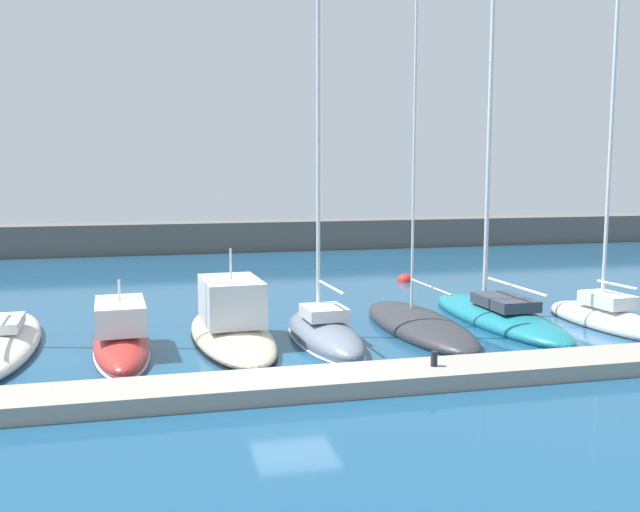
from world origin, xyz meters
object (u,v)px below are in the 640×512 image
(sailboat_charcoal_sixth, at_px, (419,324))
(sailboat_slate_fifth, at_px, (324,332))
(mooring_buoy_red, at_px, (405,281))
(dock_bollard, at_px, (434,359))
(motorboat_sand_fourth, at_px, (231,326))
(motorboat_red_third, at_px, (121,338))
(sailboat_teal_seventh, at_px, (498,313))
(sailboat_white_eighth, at_px, (605,317))

(sailboat_charcoal_sixth, bearing_deg, sailboat_slate_fifth, 101.05)
(mooring_buoy_red, bearing_deg, sailboat_slate_fifth, -122.09)
(dock_bollard, bearing_deg, motorboat_sand_fourth, 130.13)
(motorboat_sand_fourth, relative_size, sailboat_slate_fifth, 0.68)
(motorboat_red_third, relative_size, sailboat_charcoal_sixth, 0.40)
(sailboat_charcoal_sixth, bearing_deg, motorboat_red_third, 90.84)
(sailboat_slate_fifth, distance_m, sailboat_charcoal_sixth, 4.12)
(sailboat_teal_seventh, bearing_deg, motorboat_sand_fourth, 92.60)
(motorboat_sand_fourth, distance_m, sailboat_white_eighth, 14.82)
(motorboat_sand_fourth, xyz_separation_m, sailboat_teal_seventh, (11.05, 0.77, -0.22))
(sailboat_slate_fifth, relative_size, sailboat_teal_seventh, 0.69)
(sailboat_white_eighth, height_order, dock_bollard, sailboat_white_eighth)
(sailboat_teal_seventh, xyz_separation_m, mooring_buoy_red, (-0.06, 10.68, -0.38))
(sailboat_white_eighth, height_order, mooring_buoy_red, sailboat_white_eighth)
(mooring_buoy_red, bearing_deg, dock_bollard, -107.88)
(motorboat_red_third, distance_m, sailboat_white_eighth, 18.64)
(sailboat_teal_seventh, bearing_deg, sailboat_slate_fifth, 100.37)
(sailboat_charcoal_sixth, height_order, mooring_buoy_red, sailboat_charcoal_sixth)
(sailboat_white_eighth, bearing_deg, sailboat_charcoal_sixth, 75.98)
(sailboat_teal_seventh, distance_m, dock_bollard, 9.10)
(sailboat_teal_seventh, bearing_deg, dock_bollard, 139.22)
(motorboat_sand_fourth, height_order, sailboat_white_eighth, sailboat_white_eighth)
(sailboat_white_eighth, xyz_separation_m, dock_bollard, (-9.50, -5.19, 0.31))
(sailboat_teal_seventh, relative_size, mooring_buoy_red, 21.91)
(dock_bollard, bearing_deg, sailboat_teal_seventh, 50.60)
(mooring_buoy_red, bearing_deg, sailboat_charcoal_sixth, -107.97)
(dock_bollard, bearing_deg, mooring_buoy_red, 72.12)
(mooring_buoy_red, xyz_separation_m, dock_bollard, (-5.71, -17.71, 0.70))
(sailboat_slate_fifth, height_order, sailboat_teal_seventh, sailboat_teal_seventh)
(mooring_buoy_red, distance_m, dock_bollard, 18.62)
(motorboat_red_third, distance_m, sailboat_charcoal_sixth, 11.16)
(motorboat_red_third, distance_m, dock_bollard, 10.84)
(motorboat_sand_fourth, xyz_separation_m, sailboat_charcoal_sixth, (7.29, 0.06, -0.35))
(motorboat_red_third, xyz_separation_m, mooring_buoy_red, (14.84, 11.88, -0.46))
(sailboat_charcoal_sixth, distance_m, sailboat_teal_seventh, 3.82)
(sailboat_charcoal_sixth, distance_m, sailboat_white_eighth, 7.57)
(motorboat_red_third, xyz_separation_m, motorboat_sand_fourth, (3.86, 0.43, 0.13))
(motorboat_sand_fourth, bearing_deg, motorboat_red_third, 92.79)
(motorboat_sand_fourth, distance_m, sailboat_charcoal_sixth, 7.30)
(sailboat_slate_fifth, xyz_separation_m, mooring_buoy_red, (7.71, 12.30, -0.35))
(sailboat_slate_fifth, distance_m, mooring_buoy_red, 14.52)
(sailboat_slate_fifth, bearing_deg, sailboat_charcoal_sixth, -80.26)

